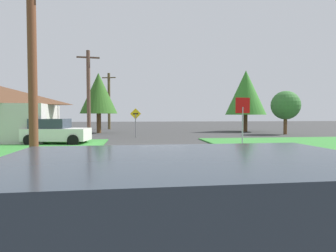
{
  "coord_description": "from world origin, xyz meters",
  "views": [
    {
      "loc": [
        -1.58,
        -15.24,
        1.89
      ],
      "look_at": [
        0.84,
        4.39,
        1.09
      ],
      "focal_mm": 30.53,
      "sensor_mm": 36.0,
      "label": 1
    }
  ],
  "objects_px": {
    "stop_sign": "(243,113)",
    "direction_sign": "(136,119)",
    "utility_pole_mid": "(89,93)",
    "utility_pole_far": "(109,101)",
    "parked_car_near_building": "(55,132)",
    "pine_tree_center": "(99,93)",
    "oak_tree_right": "(246,93)",
    "utility_pole_near": "(32,65)",
    "oak_tree_left": "(286,105)"
  },
  "relations": [
    {
      "from": "stop_sign",
      "to": "direction_sign",
      "type": "relative_size",
      "value": 1.15
    },
    {
      "from": "utility_pole_near",
      "to": "direction_sign",
      "type": "bearing_deg",
      "value": 73.99
    },
    {
      "from": "pine_tree_center",
      "to": "direction_sign",
      "type": "bearing_deg",
      "value": -58.79
    },
    {
      "from": "utility_pole_far",
      "to": "direction_sign",
      "type": "xyz_separation_m",
      "value": [
        3.22,
        -13.46,
        -2.17
      ]
    },
    {
      "from": "stop_sign",
      "to": "utility_pole_near",
      "type": "xyz_separation_m",
      "value": [
        -9.13,
        -3.56,
        1.68
      ]
    },
    {
      "from": "utility_pole_near",
      "to": "oak_tree_right",
      "type": "xyz_separation_m",
      "value": [
        15.82,
        19.55,
        0.63
      ]
    },
    {
      "from": "parked_car_near_building",
      "to": "stop_sign",
      "type": "bearing_deg",
      "value": -15.33
    },
    {
      "from": "utility_pole_near",
      "to": "oak_tree_right",
      "type": "relative_size",
      "value": 1.05
    },
    {
      "from": "utility_pole_near",
      "to": "oak_tree_left",
      "type": "xyz_separation_m",
      "value": [
        17.86,
        14.87,
        -0.9
      ]
    },
    {
      "from": "stop_sign",
      "to": "direction_sign",
      "type": "bearing_deg",
      "value": -67.32
    },
    {
      "from": "stop_sign",
      "to": "utility_pole_mid",
      "type": "xyz_separation_m",
      "value": [
        -9.19,
        9.65,
        1.68
      ]
    },
    {
      "from": "utility_pole_mid",
      "to": "direction_sign",
      "type": "height_order",
      "value": "utility_pole_mid"
    },
    {
      "from": "utility_pole_mid",
      "to": "direction_sign",
      "type": "bearing_deg",
      "value": -3.7
    },
    {
      "from": "parked_car_near_building",
      "to": "utility_pole_near",
      "type": "bearing_deg",
      "value": -72.58
    },
    {
      "from": "stop_sign",
      "to": "utility_pole_mid",
      "type": "bearing_deg",
      "value": -53.62
    },
    {
      "from": "parked_car_near_building",
      "to": "utility_pole_near",
      "type": "height_order",
      "value": "utility_pole_near"
    },
    {
      "from": "direction_sign",
      "to": "pine_tree_center",
      "type": "height_order",
      "value": "pine_tree_center"
    },
    {
      "from": "utility_pole_mid",
      "to": "direction_sign",
      "type": "relative_size",
      "value": 2.94
    },
    {
      "from": "stop_sign",
      "to": "direction_sign",
      "type": "xyz_separation_m",
      "value": [
        -5.41,
        9.41,
        -0.47
      ]
    },
    {
      "from": "oak_tree_left",
      "to": "oak_tree_right",
      "type": "distance_m",
      "value": 5.33
    },
    {
      "from": "pine_tree_center",
      "to": "parked_car_near_building",
      "type": "bearing_deg",
      "value": -97.4
    },
    {
      "from": "stop_sign",
      "to": "parked_car_near_building",
      "type": "relative_size",
      "value": 0.67
    },
    {
      "from": "parked_car_near_building",
      "to": "oak_tree_right",
      "type": "bearing_deg",
      "value": 41.66
    },
    {
      "from": "stop_sign",
      "to": "pine_tree_center",
      "type": "height_order",
      "value": "pine_tree_center"
    },
    {
      "from": "parked_car_near_building",
      "to": "utility_pole_far",
      "type": "xyz_separation_m",
      "value": [
        1.85,
        18.37,
        2.85
      ]
    },
    {
      "from": "direction_sign",
      "to": "parked_car_near_building",
      "type": "bearing_deg",
      "value": -135.94
    },
    {
      "from": "direction_sign",
      "to": "oak_tree_right",
      "type": "bearing_deg",
      "value": 28.53
    },
    {
      "from": "direction_sign",
      "to": "oak_tree_right",
      "type": "xyz_separation_m",
      "value": [
        12.1,
        6.58,
        2.79
      ]
    },
    {
      "from": "parked_car_near_building",
      "to": "utility_pole_far",
      "type": "distance_m",
      "value": 18.68
    },
    {
      "from": "utility_pole_near",
      "to": "utility_pole_mid",
      "type": "distance_m",
      "value": 13.21
    },
    {
      "from": "oak_tree_left",
      "to": "oak_tree_right",
      "type": "xyz_separation_m",
      "value": [
        -2.03,
        4.68,
        1.53
      ]
    },
    {
      "from": "stop_sign",
      "to": "oak_tree_left",
      "type": "xyz_separation_m",
      "value": [
        8.73,
        11.31,
        0.79
      ]
    },
    {
      "from": "pine_tree_center",
      "to": "oak_tree_left",
      "type": "bearing_deg",
      "value": -13.07
    },
    {
      "from": "utility_pole_far",
      "to": "oak_tree_left",
      "type": "distance_m",
      "value": 20.87
    },
    {
      "from": "utility_pole_near",
      "to": "pine_tree_center",
      "type": "xyz_separation_m",
      "value": [
        0.07,
        19.0,
        0.38
      ]
    },
    {
      "from": "utility_pole_far",
      "to": "pine_tree_center",
      "type": "distance_m",
      "value": 7.45
    },
    {
      "from": "utility_pole_mid",
      "to": "oak_tree_right",
      "type": "xyz_separation_m",
      "value": [
        15.88,
        6.33,
        0.63
      ]
    },
    {
      "from": "parked_car_near_building",
      "to": "utility_pole_mid",
      "type": "relative_size",
      "value": 0.58
    },
    {
      "from": "utility_pole_near",
      "to": "utility_pole_far",
      "type": "distance_m",
      "value": 26.43
    },
    {
      "from": "stop_sign",
      "to": "pine_tree_center",
      "type": "relative_size",
      "value": 0.45
    },
    {
      "from": "direction_sign",
      "to": "utility_pole_far",
      "type": "bearing_deg",
      "value": 103.47
    },
    {
      "from": "direction_sign",
      "to": "pine_tree_center",
      "type": "distance_m",
      "value": 7.49
    },
    {
      "from": "stop_sign",
      "to": "utility_pole_near",
      "type": "distance_m",
      "value": 9.94
    },
    {
      "from": "parked_car_near_building",
      "to": "pine_tree_center",
      "type": "relative_size",
      "value": 0.67
    },
    {
      "from": "direction_sign",
      "to": "utility_pole_mid",
      "type": "bearing_deg",
      "value": 176.3
    },
    {
      "from": "stop_sign",
      "to": "direction_sign",
      "type": "height_order",
      "value": "stop_sign"
    },
    {
      "from": "stop_sign",
      "to": "parked_car_near_building",
      "type": "bearing_deg",
      "value": -30.42
    },
    {
      "from": "utility_pole_mid",
      "to": "utility_pole_far",
      "type": "height_order",
      "value": "utility_pole_far"
    },
    {
      "from": "direction_sign",
      "to": "oak_tree_left",
      "type": "height_order",
      "value": "oak_tree_left"
    },
    {
      "from": "utility_pole_far",
      "to": "oak_tree_right",
      "type": "xyz_separation_m",
      "value": [
        15.32,
        -6.88,
        0.62
      ]
    }
  ]
}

